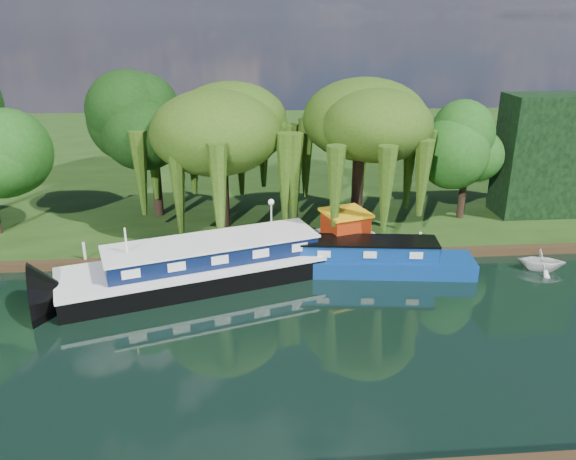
{
  "coord_description": "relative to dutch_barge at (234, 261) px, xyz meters",
  "views": [
    {
      "loc": [
        -1.07,
        -21.02,
        13.12
      ],
      "look_at": [
        1.12,
        5.87,
        2.8
      ],
      "focal_mm": 35.0,
      "sensor_mm": 36.0,
      "label": 1
    }
  ],
  "objects": [
    {
      "name": "ground",
      "position": [
        1.73,
        -6.42,
        -0.92
      ],
      "size": [
        120.0,
        120.0,
        0.0
      ],
      "primitive_type": "plane",
      "color": "black"
    },
    {
      "name": "far_bank",
      "position": [
        1.73,
        27.58,
        -0.69
      ],
      "size": [
        120.0,
        52.0,
        0.45
      ],
      "primitive_type": "cube",
      "color": "black",
      "rests_on": "ground"
    },
    {
      "name": "dutch_barge",
      "position": [
        0.0,
        0.0,
        0.0
      ],
      "size": [
        17.94,
        9.06,
        3.71
      ],
      "rotation": [
        0.0,
        0.0,
        0.31
      ],
      "color": "black",
      "rests_on": "ground"
    },
    {
      "name": "narrowboat",
      "position": [
        6.07,
        0.2,
        -0.2
      ],
      "size": [
        13.96,
        3.94,
        2.01
      ],
      "rotation": [
        0.0,
        0.0,
        -0.12
      ],
      "color": "navy",
      "rests_on": "ground"
    },
    {
      "name": "red_dinghy",
      "position": [
        -5.81,
        0.47,
        -0.92
      ],
      "size": [
        3.19,
        2.5,
        0.6
      ],
      "primitive_type": "imported",
      "rotation": [
        0.0,
        0.0,
        1.73
      ],
      "color": "#94250A",
      "rests_on": "ground"
    },
    {
      "name": "white_cruiser",
      "position": [
        16.85,
        -0.52,
        -0.92
      ],
      "size": [
        3.0,
        2.77,
        1.32
      ],
      "primitive_type": "imported",
      "rotation": [
        0.0,
        0.0,
        1.29
      ],
      "color": "silver",
      "rests_on": "ground"
    },
    {
      "name": "willow_left",
      "position": [
        -0.65,
        6.77,
        5.68
      ],
      "size": [
        7.06,
        7.06,
        8.46
      ],
      "color": "black",
      "rests_on": "far_bank"
    },
    {
      "name": "willow_right",
      "position": [
        7.63,
        5.35,
        5.63
      ],
      "size": [
        6.87,
        6.87,
        8.37
      ],
      "color": "black",
      "rests_on": "far_bank"
    },
    {
      "name": "tree_far_mid",
      "position": [
        -5.14,
        9.24,
        5.55
      ],
      "size": [
        5.34,
        5.34,
        8.74
      ],
      "color": "black",
      "rests_on": "far_bank"
    },
    {
      "name": "tree_far_right",
      "position": [
        15.07,
        7.05,
        4.14
      ],
      "size": [
        4.08,
        4.08,
        6.68
      ],
      "color": "black",
      "rests_on": "far_bank"
    },
    {
      "name": "conifer_hedge",
      "position": [
        20.73,
        7.58,
        3.53
      ],
      "size": [
        6.0,
        3.0,
        8.0
      ],
      "primitive_type": "cube",
      "color": "black",
      "rests_on": "far_bank"
    },
    {
      "name": "lamppost",
      "position": [
        2.23,
        4.08,
        1.5
      ],
      "size": [
        0.36,
        0.36,
        2.56
      ],
      "color": "silver",
      "rests_on": "far_bank"
    },
    {
      "name": "mooring_posts",
      "position": [
        1.23,
        1.98,
        0.03
      ],
      "size": [
        19.16,
        0.16,
        1.0
      ],
      "color": "silver",
      "rests_on": "far_bank"
    },
    {
      "name": "reeds_near",
      "position": [
        8.61,
        -13.99,
        -0.37
      ],
      "size": [
        33.7,
        1.5,
        1.1
      ],
      "color": "#154312",
      "rests_on": "ground"
    }
  ]
}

